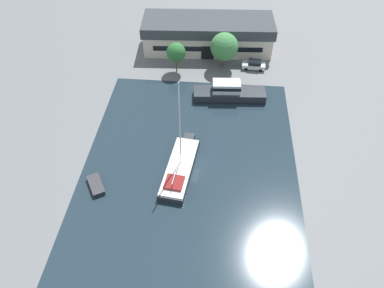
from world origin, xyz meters
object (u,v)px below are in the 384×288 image
at_px(sailboat_moored, 180,167).
at_px(warehouse_building, 208,34).
at_px(quay_tree_near_building, 224,47).
at_px(motor_cruiser, 229,92).
at_px(small_dinghy, 96,185).
at_px(parked_car, 254,65).
at_px(quay_tree_by_water, 176,52).

bearing_deg(sailboat_moored, warehouse_building, 93.48).
bearing_deg(quay_tree_near_building, warehouse_building, 115.91).
bearing_deg(sailboat_moored, motor_cruiser, 76.19).
bearing_deg(small_dinghy, sailboat_moored, -10.64).
relative_size(parked_car, sailboat_moored, 0.30).
distance_m(quay_tree_near_building, sailboat_moored, 26.64).
bearing_deg(motor_cruiser, warehouse_building, 11.72).
height_order(quay_tree_near_building, motor_cruiser, quay_tree_near_building).
bearing_deg(parked_car, sailboat_moored, 161.17).
bearing_deg(motor_cruiser, quay_tree_by_water, 49.65).
distance_m(quay_tree_by_water, small_dinghy, 28.89).
bearing_deg(parked_car, small_dinghy, 147.94).
bearing_deg(small_dinghy, parked_car, 23.70).
distance_m(quay_tree_near_building, quay_tree_by_water, 8.66).
bearing_deg(small_dinghy, motor_cruiser, 20.04).
relative_size(warehouse_building, motor_cruiser, 2.07).
relative_size(warehouse_building, small_dinghy, 6.48).
xyz_separation_m(quay_tree_by_water, sailboat_moored, (3.18, -23.82, -3.30)).
height_order(warehouse_building, quay_tree_near_building, quay_tree_near_building).
xyz_separation_m(quay_tree_by_water, small_dinghy, (-7.54, -27.65, -3.56)).
xyz_separation_m(sailboat_moored, small_dinghy, (-10.73, -3.83, -0.26)).
bearing_deg(small_dinghy, quay_tree_by_water, 44.46).
bearing_deg(sailboat_moored, quay_tree_near_building, 85.50).
bearing_deg(parked_car, quay_tree_near_building, 94.13).
distance_m(quay_tree_near_building, motor_cruiser, 9.70).
xyz_separation_m(warehouse_building, sailboat_moored, (-1.96, -32.58, -2.39)).
relative_size(sailboat_moored, motor_cruiser, 1.16).
bearing_deg(small_dinghy, warehouse_building, 40.50).
relative_size(quay_tree_by_water, parked_car, 1.30).
relative_size(quay_tree_near_building, sailboat_moored, 0.47).
xyz_separation_m(quay_tree_by_water, parked_car, (14.05, 2.06, -3.08)).
xyz_separation_m(parked_car, sailboat_moored, (-10.87, -25.88, -0.23)).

